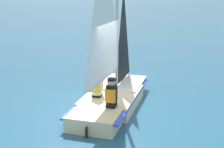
# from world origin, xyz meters

# --- Properties ---
(ground_plane) EXTENTS (260.00, 260.00, 0.00)m
(ground_plane) POSITION_xyz_m (0.00, 0.00, 0.00)
(ground_plane) COLOR #235675
(sailboat_main) EXTENTS (2.80, 4.32, 5.09)m
(sailboat_main) POSITION_xyz_m (-0.02, -0.05, 0.76)
(sailboat_main) COLOR beige
(sailboat_main) RESTS_ON ground_plane
(sailor_helm) EXTENTS (0.39, 0.41, 1.16)m
(sailor_helm) POSITION_xyz_m (-0.44, -0.21, 0.62)
(sailor_helm) COLOR black
(sailor_helm) RESTS_ON ground_plane
(sailor_crew) EXTENTS (0.39, 0.41, 1.16)m
(sailor_crew) POSITION_xyz_m (-0.10, -1.06, 0.63)
(sailor_crew) COLOR black
(sailor_crew) RESTS_ON ground_plane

